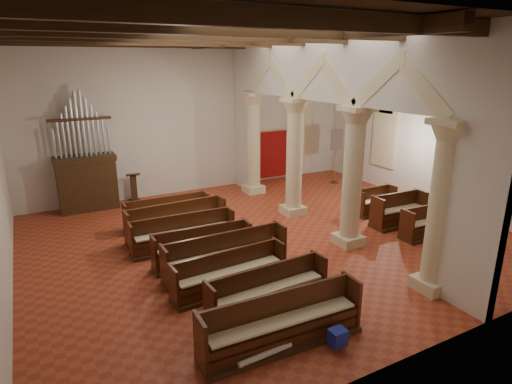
% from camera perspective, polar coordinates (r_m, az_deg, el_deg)
% --- Properties ---
extents(floor, '(14.00, 14.00, 0.00)m').
position_cam_1_polar(floor, '(13.28, 1.96, -6.14)').
color(floor, '#963D20').
rests_on(floor, ground).
extents(ceiling, '(14.00, 14.00, 0.00)m').
position_cam_1_polar(ceiling, '(12.23, 2.26, 20.65)').
color(ceiling, '#322210').
rests_on(ceiling, wall_back).
extents(wall_back, '(14.00, 0.02, 6.00)m').
position_cam_1_polar(wall_back, '(17.78, -7.89, 9.71)').
color(wall_back, silver).
rests_on(wall_back, floor).
extents(wall_front, '(14.00, 0.02, 6.00)m').
position_cam_1_polar(wall_front, '(7.99, 24.46, -0.78)').
color(wall_front, silver).
rests_on(wall_front, floor).
extents(wall_right, '(0.02, 12.00, 6.00)m').
position_cam_1_polar(wall_right, '(17.02, 23.09, 8.20)').
color(wall_right, silver).
rests_on(wall_right, floor).
extents(ceiling_beams, '(13.80, 11.80, 0.30)m').
position_cam_1_polar(ceiling_beams, '(12.22, 2.25, 19.81)').
color(ceiling_beams, '#3C2613').
rests_on(ceiling_beams, wall_back).
extents(arcade, '(0.90, 11.90, 6.00)m').
position_cam_1_polar(arcade, '(13.32, 8.92, 9.67)').
color(arcade, beige).
rests_on(arcade, floor).
extents(window_right_a, '(0.03, 1.00, 2.20)m').
position_cam_1_polar(window_right_a, '(16.25, 26.79, 4.48)').
color(window_right_a, '#2F6A57').
rests_on(window_right_a, wall_right).
extents(window_right_b, '(0.03, 1.00, 2.20)m').
position_cam_1_polar(window_right_b, '(18.77, 16.85, 7.06)').
color(window_right_b, '#2F6A57').
rests_on(window_right_b, wall_right).
extents(window_back, '(1.00, 0.03, 2.20)m').
position_cam_1_polar(window_back, '(20.17, 5.76, 8.36)').
color(window_back, '#2F6A57').
rests_on(window_back, wall_back).
extents(pipe_organ, '(2.10, 0.85, 4.40)m').
position_cam_1_polar(pipe_organ, '(16.56, -21.72, 2.36)').
color(pipe_organ, '#3C2613').
rests_on(pipe_organ, floor).
extents(lectern, '(0.53, 0.54, 1.22)m').
position_cam_1_polar(lectern, '(17.02, -15.95, 0.27)').
color(lectern, '#381B12').
rests_on(lectern, floor).
extents(dossal_curtain, '(1.80, 0.07, 2.17)m').
position_cam_1_polar(dossal_curtain, '(19.51, 2.10, 5.05)').
color(dossal_curtain, maroon).
rests_on(dossal_curtain, floor).
extents(processional_banner, '(0.60, 0.76, 2.60)m').
position_cam_1_polar(processional_banner, '(19.28, 10.52, 3.59)').
color(processional_banner, '#3C2613').
rests_on(processional_banner, floor).
extents(hymnal_box_a, '(0.32, 0.27, 0.32)m').
position_cam_1_polar(hymnal_box_a, '(8.64, 10.83, -18.47)').
color(hymnal_box_a, navy).
rests_on(hymnal_box_a, floor).
extents(hymnal_box_b, '(0.39, 0.35, 0.33)m').
position_cam_1_polar(hymnal_box_b, '(10.93, 0.40, -10.00)').
color(hymnal_box_b, navy).
rests_on(hymnal_box_b, floor).
extents(hymnal_box_c, '(0.37, 0.33, 0.31)m').
position_cam_1_polar(hymnal_box_c, '(12.68, -5.75, -6.15)').
color(hymnal_box_c, navy).
rests_on(hymnal_box_c, floor).
extents(tube_heater_a, '(1.11, 0.17, 0.11)m').
position_cam_1_polar(tube_heater_a, '(8.27, 1.29, -20.82)').
color(tube_heater_a, silver).
rests_on(tube_heater_a, floor).
extents(tube_heater_b, '(0.99, 0.28, 0.10)m').
position_cam_1_polar(tube_heater_b, '(9.49, 7.20, -15.42)').
color(tube_heater_b, silver).
rests_on(tube_heater_b, floor).
extents(nave_pew_0, '(3.33, 0.82, 1.06)m').
position_cam_1_polar(nave_pew_0, '(8.56, 3.49, -17.81)').
color(nave_pew_0, '#3C2613').
rests_on(nave_pew_0, floor).
extents(nave_pew_1, '(2.87, 0.78, 0.98)m').
position_cam_1_polar(nave_pew_1, '(9.61, 1.66, -13.70)').
color(nave_pew_1, '#3C2613').
rests_on(nave_pew_1, floor).
extents(nave_pew_2, '(2.88, 0.78, 0.95)m').
position_cam_1_polar(nave_pew_2, '(10.35, -3.52, -11.35)').
color(nave_pew_2, '#3C2613').
rests_on(nave_pew_2, floor).
extents(nave_pew_3, '(3.28, 0.71, 1.05)m').
position_cam_1_polar(nave_pew_3, '(11.10, -3.96, -9.12)').
color(nave_pew_3, '#3C2613').
rests_on(nave_pew_3, floor).
extents(nave_pew_4, '(2.71, 0.78, 0.99)m').
position_cam_1_polar(nave_pew_4, '(11.68, -7.07, -7.91)').
color(nave_pew_4, '#3C2613').
rests_on(nave_pew_4, floor).
extents(nave_pew_5, '(3.05, 0.78, 1.00)m').
position_cam_1_polar(nave_pew_5, '(12.64, -9.65, -6.02)').
color(nave_pew_5, '#3C2613').
rests_on(nave_pew_5, floor).
extents(nave_pew_6, '(3.10, 0.84, 1.09)m').
position_cam_1_polar(nave_pew_6, '(13.39, -10.47, -4.57)').
color(nave_pew_6, '#3C2613').
rests_on(nave_pew_6, floor).
extents(nave_pew_7, '(2.78, 0.66, 0.98)m').
position_cam_1_polar(nave_pew_7, '(14.38, -11.68, -3.26)').
color(nave_pew_7, '#3C2613').
rests_on(nave_pew_7, floor).
extents(aisle_pew_0, '(1.82, 0.71, 0.98)m').
position_cam_1_polar(aisle_pew_0, '(14.26, 21.86, -4.33)').
color(aisle_pew_0, '#3C2613').
rests_on(aisle_pew_0, floor).
extents(aisle_pew_1, '(1.94, 0.82, 1.08)m').
position_cam_1_polar(aisle_pew_1, '(14.90, 18.45, -2.90)').
color(aisle_pew_1, '#3C2613').
rests_on(aisle_pew_1, floor).
extents(aisle_pew_2, '(1.62, 0.68, 0.95)m').
position_cam_1_polar(aisle_pew_2, '(15.81, 15.56, -1.67)').
color(aisle_pew_2, '#3C2613').
rests_on(aisle_pew_2, floor).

